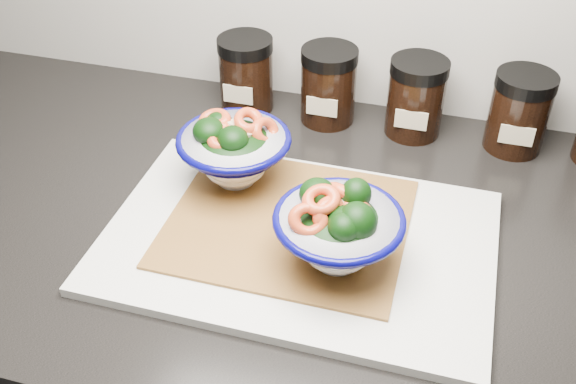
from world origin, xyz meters
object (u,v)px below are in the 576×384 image
(bowl_right, at_px, (339,230))
(spice_jar_d, at_px, (519,112))
(cutting_board, at_px, (298,241))
(spice_jar_c, at_px, (416,97))
(bowl_left, at_px, (234,150))
(spice_jar_a, at_px, (246,74))
(spice_jar_b, at_px, (328,85))

(bowl_right, xyz_separation_m, spice_jar_d, (0.18, 0.31, -0.01))
(cutting_board, distance_m, bowl_right, 0.08)
(cutting_board, bearing_deg, spice_jar_c, 71.29)
(bowl_left, height_order, spice_jar_a, same)
(cutting_board, bearing_deg, bowl_right, -30.02)
(bowl_right, bearing_deg, cutting_board, 149.98)
(cutting_board, relative_size, spice_jar_d, 3.98)
(spice_jar_d, bearing_deg, spice_jar_b, 180.00)
(cutting_board, height_order, spice_jar_d, spice_jar_d)
(bowl_left, distance_m, spice_jar_a, 0.21)
(bowl_right, distance_m, spice_jar_a, 0.38)
(bowl_left, xyz_separation_m, spice_jar_b, (0.08, 0.20, -0.00))
(cutting_board, relative_size, spice_jar_b, 3.98)
(spice_jar_d, bearing_deg, spice_jar_a, 180.00)
(spice_jar_d, bearing_deg, spice_jar_c, 180.00)
(bowl_left, relative_size, spice_jar_d, 1.27)
(bowl_left, bearing_deg, spice_jar_b, 69.31)
(bowl_right, bearing_deg, bowl_left, 144.84)
(bowl_left, xyz_separation_m, spice_jar_a, (-0.05, 0.20, -0.00))
(bowl_right, relative_size, spice_jar_a, 1.27)
(bowl_left, height_order, spice_jar_c, same)
(cutting_board, height_order, spice_jar_b, spice_jar_b)
(cutting_board, distance_m, spice_jar_c, 0.30)
(cutting_board, bearing_deg, spice_jar_a, 119.33)
(spice_jar_c, xyz_separation_m, spice_jar_d, (0.14, 0.00, 0.00))
(bowl_right, height_order, spice_jar_d, bowl_right)
(spice_jar_a, xyz_separation_m, spice_jar_b, (0.13, 0.00, 0.00))
(cutting_board, xyz_separation_m, spice_jar_a, (-0.16, 0.28, 0.05))
(spice_jar_a, bearing_deg, spice_jar_b, 0.00)
(cutting_board, distance_m, bowl_left, 0.15)
(cutting_board, relative_size, bowl_left, 3.12)
(cutting_board, height_order, spice_jar_a, spice_jar_a)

